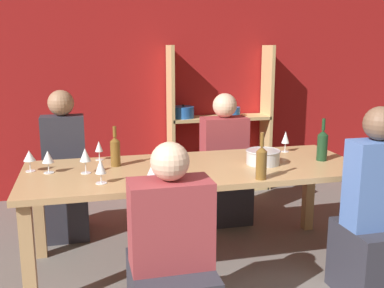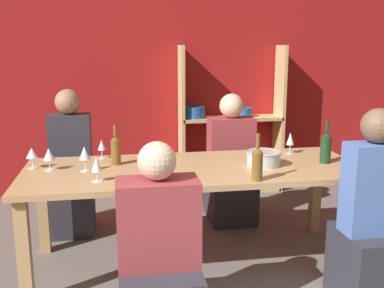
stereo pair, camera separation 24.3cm
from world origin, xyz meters
The scene contains 18 objects.
wall_back_red centered at (0.00, 3.83, 1.35)m, with size 8.80×0.06×2.70m.
shelf_unit centered at (0.79, 3.63, 0.61)m, with size 1.16×0.30×1.63m.
dining_table centered at (0.16, 1.95, 0.67)m, with size 2.45×0.94×0.76m.
mixing_bowl centered at (0.67, 1.91, 0.81)m, with size 0.26×0.26×0.11m.
wine_bottle_green centered at (-0.41, 2.12, 0.87)m, with size 0.07×0.07×0.30m.
wine_bottle_dark centered at (1.15, 1.91, 0.88)m, with size 0.08×0.08×0.33m.
wine_bottle_amber centered at (0.50, 1.55, 0.88)m, with size 0.07×0.07×0.31m.
wine_glass_white_a centered at (-1.00, 2.12, 0.86)m, with size 0.08×0.08×0.15m.
wine_glass_red_a centered at (-0.51, 2.33, 0.86)m, with size 0.06×0.06×0.15m.
wine_glass_white_b centered at (1.00, 2.24, 0.87)m, with size 0.06×0.06×0.17m.
wine_glass_red_b centered at (-0.87, 2.04, 0.87)m, with size 0.08×0.08×0.16m.
wine_glass_red_c centered at (-0.62, 1.98, 0.88)m, with size 0.08×0.08×0.18m.
wine_glass_red_d centered at (-0.21, 1.58, 0.86)m, with size 0.07×0.07×0.16m.
wine_glass_red_e centered at (-0.53, 1.71, 0.86)m, with size 0.07×0.07×0.16m.
person_near_a centered at (1.14, 1.23, 0.48)m, with size 0.35×0.44×1.26m.
person_far_a centered at (0.65, 2.78, 0.44)m, with size 0.42×0.52×1.20m.
person_near_b centered at (-0.19, 1.16, 0.40)m, with size 0.45×0.56×1.12m.
person_far_b centered at (-0.79, 2.74, 0.48)m, with size 0.35×0.44×1.27m.
Camera 2 is at (-0.39, -1.16, 1.61)m, focal length 42.00 mm.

